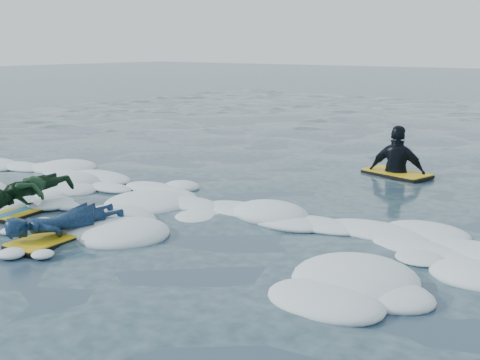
{
  "coord_description": "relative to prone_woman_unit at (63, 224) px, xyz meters",
  "views": [
    {
      "loc": [
        4.97,
        -5.06,
        2.33
      ],
      "look_at": [
        -0.11,
        1.6,
        0.45
      ],
      "focal_mm": 45.0,
      "sensor_mm": 36.0,
      "label": 1
    }
  ],
  "objects": [
    {
      "name": "prone_child_unit",
      "position": [
        -1.38,
        0.48,
        0.07
      ],
      "size": [
        0.74,
        1.34,
        0.51
      ],
      "rotation": [
        0.0,
        0.0,
        1.76
      ],
      "color": "black",
      "rests_on": "ground"
    },
    {
      "name": "waiting_rider_unit",
      "position": [
        1.8,
        5.92,
        -0.15
      ],
      "size": [
        1.3,
        0.9,
        1.78
      ],
      "rotation": [
        0.0,
        0.0,
        -0.22
      ],
      "color": "black",
      "rests_on": "ground"
    },
    {
      "name": "ground",
      "position": [
        1.03,
        0.76,
        -0.19
      ],
      "size": [
        120.0,
        120.0,
        0.0
      ],
      "primitive_type": "plane",
      "color": "#18293B",
      "rests_on": "ground"
    },
    {
      "name": "foam_band",
      "position": [
        1.03,
        1.79,
        -0.19
      ],
      "size": [
        12.0,
        3.1,
        0.3
      ],
      "primitive_type": null,
      "color": "white",
      "rests_on": "ground"
    },
    {
      "name": "prone_woman_unit",
      "position": [
        0.0,
        0.0,
        0.0
      ],
      "size": [
        0.82,
        1.53,
        0.37
      ],
      "rotation": [
        0.0,
        0.0,
        1.66
      ],
      "color": "black",
      "rests_on": "ground"
    }
  ]
}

